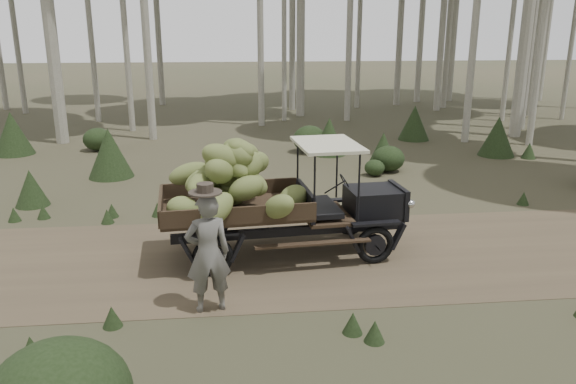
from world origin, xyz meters
name	(u,v)px	position (x,y,z in m)	size (l,w,h in m)	color
ground	(274,258)	(0.00, 0.00, 0.00)	(120.00, 120.00, 0.00)	#473D2B
dirt_track	(274,257)	(0.00, 0.00, 0.00)	(70.00, 4.00, 0.01)	brown
banana_truck	(255,188)	(-0.31, 0.07, 1.27)	(4.44, 2.26, 2.20)	black
farmer	(208,252)	(-1.06, -1.79, 0.88)	(0.70, 0.54, 1.87)	#625F59
undergrowth	(257,199)	(-0.21, 1.84, 0.52)	(24.29, 21.21, 1.36)	#233319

